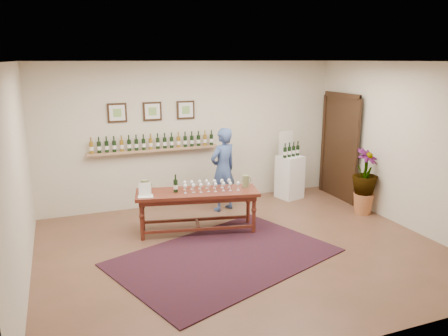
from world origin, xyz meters
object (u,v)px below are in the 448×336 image
object	(u,v)px
tasting_table	(197,197)
person	(223,170)
display_pedestal	(290,177)
potted_plant	(365,182)

from	to	relation	value
tasting_table	person	xyz separation A→B (m)	(0.79, 0.87, 0.19)
tasting_table	person	size ratio (longest dim) A/B	1.31
display_pedestal	person	distance (m)	1.62
tasting_table	potted_plant	size ratio (longest dim) A/B	1.96
tasting_table	potted_plant	xyz separation A→B (m)	(3.17, -0.27, 0.02)
potted_plant	person	world-z (taller)	person
display_pedestal	person	xyz separation A→B (m)	(-1.57, -0.22, 0.35)
potted_plant	person	bearing A→B (deg)	154.33
display_pedestal	person	size ratio (longest dim) A/B	0.56
tasting_table	display_pedestal	size ratio (longest dim) A/B	2.35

